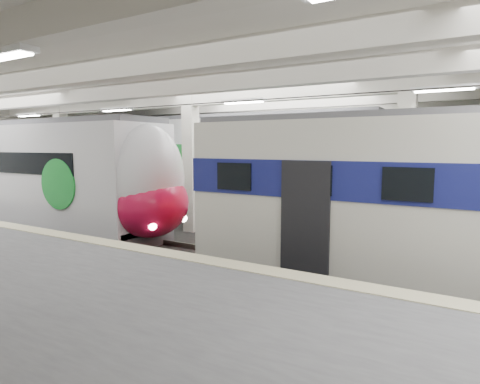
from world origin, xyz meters
The scene contains 4 objects.
station_hall centered at (0.00, -1.74, 3.24)m, with size 36.00×24.00×5.75m.
modern_emu centered at (-7.48, 0.00, 2.17)m, with size 13.65×2.82×4.41m.
older_rer centered at (6.65, 0.00, 2.21)m, with size 12.66×2.80×4.21m.
far_train centered at (-3.68, 5.50, 2.47)m, with size 15.19×3.36×4.79m.
Camera 1 is at (6.78, -9.87, 3.46)m, focal length 30.00 mm.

